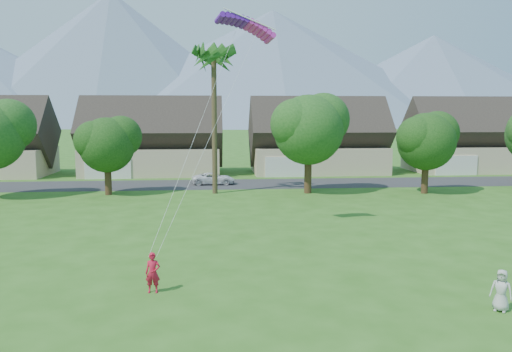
{
  "coord_description": "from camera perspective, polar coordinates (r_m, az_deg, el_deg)",
  "views": [
    {
      "loc": [
        -2.02,
        -14.13,
        6.84
      ],
      "look_at": [
        0.0,
        10.0,
        3.8
      ],
      "focal_mm": 35.0,
      "sensor_mm": 36.0,
      "label": 1
    }
  ],
  "objects": [
    {
      "name": "tree_row",
      "position": [
        42.1,
        -3.6,
        4.49
      ],
      "size": [
        62.27,
        6.67,
        8.45
      ],
      "color": "#47301C",
      "rests_on": "ground"
    },
    {
      "name": "houses_row",
      "position": [
        57.28,
        -2.26,
        3.75
      ],
      "size": [
        72.75,
        8.19,
        8.86
      ],
      "color": "beige",
      "rests_on": "ground"
    },
    {
      "name": "ground",
      "position": [
        15.83,
        3.18,
        -18.46
      ],
      "size": [
        500.0,
        500.0,
        0.0
      ],
      "primitive_type": "plane",
      "color": "#2D6019",
      "rests_on": "ground"
    },
    {
      "name": "street",
      "position": [
        48.65,
        -2.36,
        -0.93
      ],
      "size": [
        90.0,
        7.0,
        0.01
      ],
      "primitive_type": "cube",
      "color": "#2D2D30",
      "rests_on": "ground"
    },
    {
      "name": "parked_car",
      "position": [
        48.54,
        -4.86,
        -0.29
      ],
      "size": [
        4.12,
        1.91,
        1.14
      ],
      "primitive_type": "imported",
      "rotation": [
        0.0,
        0.0,
        1.57
      ],
      "color": "white",
      "rests_on": "ground"
    },
    {
      "name": "kite_flyer",
      "position": [
        19.84,
        -11.71,
        -10.77
      ],
      "size": [
        0.6,
        0.42,
        1.57
      ],
      "primitive_type": "imported",
      "rotation": [
        0.0,
        0.0,
        -0.08
      ],
      "color": "red",
      "rests_on": "ground"
    },
    {
      "name": "watcher",
      "position": [
        19.69,
        26.23,
        -11.65
      ],
      "size": [
        0.86,
        0.82,
        1.48
      ],
      "primitive_type": "imported",
      "rotation": [
        0.0,
        0.0,
        -0.7
      ],
      "color": "#B8B8B4",
      "rests_on": "ground"
    },
    {
      "name": "fan_palm",
      "position": [
        42.92,
        -4.86,
        13.77
      ],
      "size": [
        3.0,
        3.0,
        13.8
      ],
      "color": "#4C3D26",
      "rests_on": "ground"
    },
    {
      "name": "parafoil_kite",
      "position": [
        28.54,
        -1.09,
        17.01
      ],
      "size": [
        3.45,
        1.36,
        0.5
      ],
      "rotation": [
        0.0,
        0.0,
        0.24
      ],
      "color": "#6116A9",
      "rests_on": "ground"
    },
    {
      "name": "mountain_ridge",
      "position": [
        275.31,
        -2.22,
        11.78
      ],
      "size": [
        540.0,
        240.0,
        70.0
      ],
      "color": "slate",
      "rests_on": "ground"
    }
  ]
}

